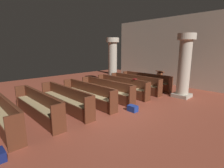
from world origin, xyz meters
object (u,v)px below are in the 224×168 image
at_px(pillar_far_side, 113,60).
at_px(pew_row_2, 122,86).
at_px(pew_row_1, 135,83).
at_px(pew_row_5, 65,98).
at_px(pew_row_3, 106,89).
at_px(kneeler_box_blue, 133,108).
at_px(pew_row_6, 37,104).
at_px(pillar_aisle_side, 184,65).
at_px(pew_row_0, 146,80).
at_px(hymn_book, 135,79).
at_px(pew_row_7, 1,113).
at_px(pew_row_4, 88,93).
at_px(lectern, 160,80).

bearing_deg(pillar_far_side, pew_row_2, -35.02).
distance_m(pew_row_1, pillar_far_side, 2.78).
height_order(pew_row_2, pew_row_5, same).
bearing_deg(pew_row_3, kneeler_box_blue, -11.65).
relative_size(pew_row_1, pew_row_5, 1.00).
distance_m(pew_row_3, pillar_far_side, 3.93).
bearing_deg(pew_row_6, pillar_aisle_side, 68.60).
height_order(pew_row_0, pew_row_3, same).
bearing_deg(pew_row_5, pew_row_6, -90.00).
bearing_deg(pew_row_1, kneeler_box_blue, -52.77).
xyz_separation_m(pew_row_3, pillar_far_side, (-2.45, 2.84, 1.17)).
bearing_deg(hymn_book, pew_row_0, 110.15).
xyz_separation_m(pew_row_5, pew_row_7, (0.00, -2.25, 0.00)).
relative_size(pew_row_4, pew_row_5, 1.00).
bearing_deg(pillar_far_side, pew_row_6, -68.46).
bearing_deg(pillar_aisle_side, kneeler_box_blue, -97.92).
bearing_deg(pew_row_2, pillar_far_side, 144.98).
bearing_deg(lectern, pew_row_0, -115.72).
bearing_deg(hymn_book, lectern, 95.95).
bearing_deg(hymn_book, pew_row_5, -101.96).
bearing_deg(pew_row_4, pew_row_6, -90.00).
relative_size(pew_row_0, pew_row_6, 1.00).
distance_m(pew_row_0, kneeler_box_blue, 4.31).
bearing_deg(pew_row_7, hymn_book, 82.60).
bearing_deg(kneeler_box_blue, pew_row_0, 118.13).
relative_size(pew_row_3, pew_row_5, 1.00).
relative_size(pew_row_1, pew_row_6, 1.00).
distance_m(pew_row_2, pew_row_7, 5.61).
xyz_separation_m(pew_row_7, kneeler_box_blue, (2.02, 4.07, -0.37)).
bearing_deg(pew_row_3, pew_row_7, -90.00).
xyz_separation_m(pew_row_5, pillar_aisle_side, (2.50, 5.26, 1.17)).
height_order(pew_row_4, kneeler_box_blue, pew_row_4).
bearing_deg(hymn_book, kneeler_box_blue, -53.74).
bearing_deg(lectern, pew_row_7, -92.89).
relative_size(pew_row_5, pew_row_7, 1.00).
xyz_separation_m(pew_row_0, pew_row_5, (0.00, -5.61, 0.00)).
height_order(pew_row_1, pew_row_3, same).
distance_m(pew_row_1, pew_row_5, 4.49).
bearing_deg(hymn_book, pillar_aisle_side, 44.23).
height_order(pew_row_5, pew_row_7, same).
relative_size(pew_row_6, pillar_far_side, 1.08).
bearing_deg(pew_row_4, pew_row_1, 90.00).
bearing_deg(pew_row_0, pew_row_3, -90.00).
height_order(pew_row_1, kneeler_box_blue, pew_row_1).
distance_m(pew_row_2, pew_row_5, 3.37).
relative_size(pew_row_4, pillar_aisle_side, 1.08).
xyz_separation_m(pew_row_1, pillar_far_side, (-2.45, 0.60, 1.17)).
distance_m(pew_row_0, lectern, 1.02).
height_order(pew_row_7, hymn_book, hymn_book).
height_order(pew_row_0, pew_row_1, same).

